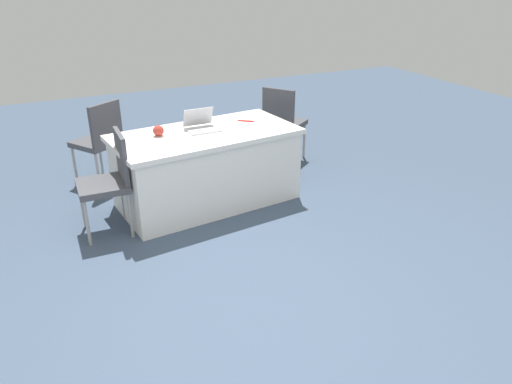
# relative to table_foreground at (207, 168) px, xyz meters

# --- Properties ---
(ground_plane) EXTENTS (14.40, 14.40, 0.00)m
(ground_plane) POSITION_rel_table_foreground_xyz_m (0.45, 1.92, -0.39)
(ground_plane) COLOR #3D4C60
(table_foreground) EXTENTS (1.94, 1.11, 0.77)m
(table_foreground) POSITION_rel_table_foreground_xyz_m (0.00, 0.00, 0.00)
(table_foreground) COLOR silver
(table_foreground) RESTS_ON ground
(chair_near_front) EXTENTS (0.61, 0.61, 0.96)m
(chair_near_front) POSITION_rel_table_foreground_xyz_m (-1.27, -0.70, 0.17)
(chair_near_front) COLOR #9E9993
(chair_near_front) RESTS_ON ground
(chair_tucked_left) EXTENTS (0.61, 0.61, 0.96)m
(chair_tucked_left) POSITION_rel_table_foreground_xyz_m (0.90, -0.96, 0.16)
(chair_tucked_left) COLOR #9E9993
(chair_tucked_left) RESTS_ON ground
(chair_by_pillar) EXTENTS (0.45, 0.45, 0.96)m
(chair_by_pillar) POSITION_rel_table_foreground_xyz_m (1.01, 0.21, 0.16)
(chair_by_pillar) COLOR #9E9993
(chair_by_pillar) RESTS_ON ground
(laptop_silver) EXTENTS (0.32, 0.30, 0.21)m
(laptop_silver) POSITION_rel_table_foreground_xyz_m (-0.00, -0.09, 0.42)
(laptop_silver) COLOR silver
(laptop_silver) RESTS_ON table_foreground
(yarn_ball) EXTENTS (0.11, 0.11, 0.11)m
(yarn_ball) POSITION_rel_table_foreground_xyz_m (0.45, -0.09, 0.44)
(yarn_ball) COLOR #B2382D
(yarn_ball) RESTS_ON table_foreground
(scissors_red) EXTENTS (0.16, 0.14, 0.01)m
(scissors_red) POSITION_rel_table_foreground_xyz_m (-0.53, -0.16, 0.39)
(scissors_red) COLOR red
(scissors_red) RESTS_ON table_foreground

